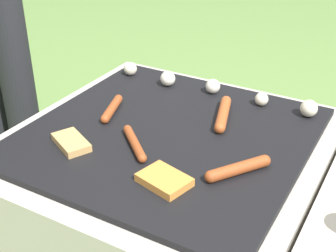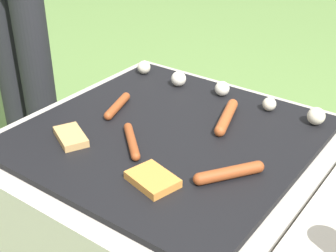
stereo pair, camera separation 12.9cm
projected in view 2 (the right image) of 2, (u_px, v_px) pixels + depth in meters
name	position (u px, v px, depth m)	size (l,w,h in m)	color
ground_plane	(168.00, 251.00, 1.52)	(14.00, 14.00, 0.00)	#608442
grill	(168.00, 197.00, 1.41)	(0.85, 0.85, 0.45)	#B2AA9E
sausage_front_center	(227.00, 117.00, 1.35)	(0.08, 0.20, 0.03)	#A34C23
sausage_back_right	(132.00, 141.00, 1.24)	(0.14, 0.13, 0.02)	#93421E
sausage_mid_left	(229.00, 173.00, 1.11)	(0.12, 0.16, 0.03)	#93421E
sausage_front_left	(117.00, 106.00, 1.42)	(0.07, 0.16, 0.03)	#93421E
bread_slice_center	(71.00, 137.00, 1.26)	(0.13, 0.11, 0.02)	tan
bread_slice_left	(153.00, 179.00, 1.09)	(0.13, 0.11, 0.02)	#D18438
mushroom_row	(222.00, 90.00, 1.49)	(0.68, 0.07, 0.05)	beige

